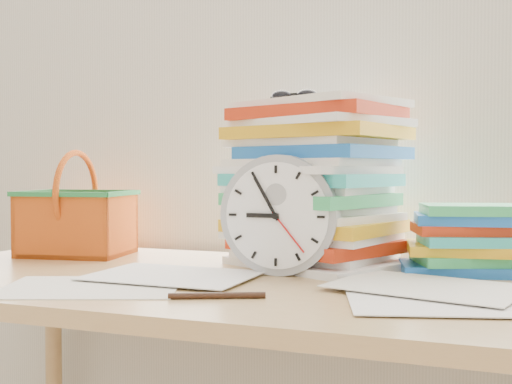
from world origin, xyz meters
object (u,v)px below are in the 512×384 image
at_px(desk, 228,315).
at_px(basket, 77,204).
at_px(clock, 280,215).
at_px(paper_stack, 315,183).
at_px(book_stack, 463,239).

bearing_deg(desk, basket, 160.10).
bearing_deg(clock, paper_stack, 78.12).
relative_size(desk, book_stack, 5.80).
bearing_deg(clock, desk, -142.60).
height_order(book_stack, basket, basket).
relative_size(paper_stack, book_stack, 1.49).
bearing_deg(paper_stack, clock, -101.88).
distance_m(clock, book_stack, 0.37).
relative_size(clock, basket, 0.95).
height_order(desk, basket, basket).
bearing_deg(clock, basket, 169.21).
relative_size(paper_stack, basket, 1.43).
bearing_deg(desk, paper_stack, 61.58).
relative_size(desk, basket, 5.53).
bearing_deg(paper_stack, desk, -118.42).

